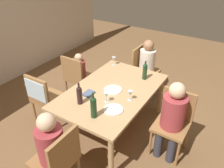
# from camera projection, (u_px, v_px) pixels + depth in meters

# --- Properties ---
(ground_plane) EXTENTS (10.00, 10.00, 0.00)m
(ground_plane) POSITION_uv_depth(u_px,v_px,m) (112.00, 127.00, 3.69)
(ground_plane) COLOR brown
(dining_table) EXTENTS (1.72, 1.10, 0.72)m
(dining_table) POSITION_uv_depth(u_px,v_px,m) (112.00, 94.00, 3.35)
(dining_table) COLOR tan
(dining_table) RESTS_ON ground_plane
(chair_near) EXTENTS (0.44, 0.44, 0.92)m
(chair_near) POSITION_uv_depth(u_px,v_px,m) (174.00, 119.00, 3.05)
(chair_near) COLOR olive
(chair_near) RESTS_ON ground_plane
(chair_right_end) EXTENTS (0.44, 0.44, 0.92)m
(chair_right_end) POSITION_uv_depth(u_px,v_px,m) (142.00, 67.00, 4.35)
(chair_right_end) COLOR olive
(chair_right_end) RESTS_ON ground_plane
(chair_left_end) EXTENTS (0.44, 0.44, 0.92)m
(chair_left_end) POSITION_uv_depth(u_px,v_px,m) (59.00, 159.00, 2.48)
(chair_left_end) COLOR olive
(chair_left_end) RESTS_ON ground_plane
(chair_far_right) EXTENTS (0.44, 0.44, 0.92)m
(chair_far_right) POSITION_uv_depth(u_px,v_px,m) (77.00, 76.00, 4.05)
(chair_far_right) COLOR olive
(chair_far_right) RESTS_ON ground_plane
(chair_far_left) EXTENTS (0.46, 0.44, 0.92)m
(chair_far_left) POSITION_uv_depth(u_px,v_px,m) (42.00, 95.00, 3.43)
(chair_far_left) COLOR olive
(chair_far_left) RESTS_ON ground_plane
(person_woman_host) EXTENTS (0.35, 0.31, 1.14)m
(person_woman_host) POSITION_uv_depth(u_px,v_px,m) (172.00, 116.00, 2.90)
(person_woman_host) COLOR #33333D
(person_woman_host) RESTS_ON ground_plane
(person_man_bearded) EXTENTS (0.29, 0.33, 1.10)m
(person_man_bearded) POSITION_uv_depth(u_px,v_px,m) (148.00, 64.00, 4.24)
(person_man_bearded) COLOR #33333D
(person_man_bearded) RESTS_ON ground_plane
(person_man_guest) EXTENTS (0.30, 0.34, 1.11)m
(person_man_guest) POSITION_uv_depth(u_px,v_px,m) (50.00, 147.00, 2.47)
(person_man_guest) COLOR #33333D
(person_man_guest) RESTS_ON ground_plane
(person_child_small) EXTENTS (0.25, 0.22, 0.94)m
(person_child_small) POSITION_uv_depth(u_px,v_px,m) (81.00, 72.00, 4.12)
(person_child_small) COLOR #33333D
(person_child_small) RESTS_ON ground_plane
(wine_bottle_tall_green) EXTENTS (0.08, 0.08, 0.35)m
(wine_bottle_tall_green) POSITION_uv_depth(u_px,v_px,m) (94.00, 107.00, 2.71)
(wine_bottle_tall_green) COLOR #19381E
(wine_bottle_tall_green) RESTS_ON dining_table
(wine_bottle_dark_red) EXTENTS (0.07, 0.07, 0.31)m
(wine_bottle_dark_red) POSITION_uv_depth(u_px,v_px,m) (145.00, 71.00, 3.51)
(wine_bottle_dark_red) COLOR #19381E
(wine_bottle_dark_red) RESTS_ON dining_table
(wine_bottle_short_olive) EXTENTS (0.07, 0.07, 0.31)m
(wine_bottle_short_olive) POSITION_uv_depth(u_px,v_px,m) (79.00, 95.00, 2.96)
(wine_bottle_short_olive) COLOR black
(wine_bottle_short_olive) RESTS_ON dining_table
(wine_glass_near_left) EXTENTS (0.07, 0.07, 0.15)m
(wine_glass_near_left) POSITION_uv_depth(u_px,v_px,m) (106.00, 95.00, 3.00)
(wine_glass_near_left) COLOR silver
(wine_glass_near_left) RESTS_ON dining_table
(wine_glass_centre) EXTENTS (0.07, 0.07, 0.15)m
(wine_glass_centre) POSITION_uv_depth(u_px,v_px,m) (130.00, 94.00, 3.04)
(wine_glass_centre) COLOR silver
(wine_glass_centre) RESTS_ON dining_table
(wine_glass_near_right) EXTENTS (0.07, 0.07, 0.15)m
(wine_glass_near_right) POSITION_uv_depth(u_px,v_px,m) (114.00, 59.00, 3.96)
(wine_glass_near_right) COLOR silver
(wine_glass_near_right) RESTS_ON dining_table
(dinner_plate_host) EXTENTS (0.26, 0.26, 0.01)m
(dinner_plate_host) POSITION_uv_depth(u_px,v_px,m) (113.00, 90.00, 3.30)
(dinner_plate_host) COLOR white
(dinner_plate_host) RESTS_ON dining_table
(dinner_plate_guest_left) EXTENTS (0.26, 0.26, 0.01)m
(dinner_plate_guest_left) POSITION_uv_depth(u_px,v_px,m) (113.00, 109.00, 2.90)
(dinner_plate_guest_left) COLOR silver
(dinner_plate_guest_left) RESTS_ON dining_table
(folded_napkin) EXTENTS (0.16, 0.12, 0.03)m
(folded_napkin) POSITION_uv_depth(u_px,v_px,m) (89.00, 93.00, 3.20)
(folded_napkin) COLOR #4C5B75
(folded_napkin) RESTS_ON dining_table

